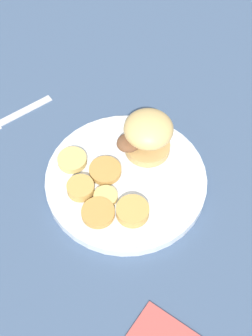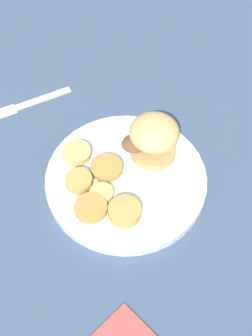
% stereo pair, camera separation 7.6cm
% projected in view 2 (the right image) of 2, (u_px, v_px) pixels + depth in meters
% --- Properties ---
extents(ground_plane, '(4.00, 4.00, 0.00)m').
position_uv_depth(ground_plane, '(126.00, 183.00, 0.79)').
color(ground_plane, '#3D5170').
extents(dinner_plate, '(0.27, 0.27, 0.02)m').
position_uv_depth(dinner_plate, '(126.00, 179.00, 0.79)').
color(dinner_plate, white).
rests_on(dinner_plate, ground_plane).
extents(sandwich, '(0.10, 0.09, 0.08)m').
position_uv_depth(sandwich, '(152.00, 137.00, 0.78)').
color(sandwich, tan).
rests_on(sandwich, dinner_plate).
extents(potato_round_0, '(0.05, 0.05, 0.02)m').
position_uv_depth(potato_round_0, '(125.00, 212.00, 0.73)').
color(potato_round_0, tan).
rests_on(potato_round_0, dinner_plate).
extents(potato_round_1, '(0.05, 0.05, 0.01)m').
position_uv_depth(potato_round_1, '(107.00, 167.00, 0.78)').
color(potato_round_1, '#BC8942').
rests_on(potato_round_1, dinner_plate).
extents(potato_round_2, '(0.04, 0.04, 0.02)m').
position_uv_depth(potato_round_2, '(79.00, 181.00, 0.76)').
color(potato_round_2, tan).
rests_on(potato_round_2, dinner_plate).
extents(potato_round_3, '(0.04, 0.04, 0.01)m').
position_uv_depth(potato_round_3, '(102.00, 193.00, 0.76)').
color(potato_round_3, '#DBB766').
rests_on(potato_round_3, dinner_plate).
extents(potato_round_4, '(0.05, 0.05, 0.01)m').
position_uv_depth(potato_round_4, '(77.00, 153.00, 0.80)').
color(potato_round_4, '#DBB766').
rests_on(potato_round_4, dinner_plate).
extents(potato_round_5, '(0.05, 0.05, 0.01)m').
position_uv_depth(potato_round_5, '(91.00, 208.00, 0.74)').
color(potato_round_5, '#BC8942').
rests_on(potato_round_5, dinner_plate).
extents(fork, '(0.12, 0.14, 0.00)m').
position_uv_depth(fork, '(29.00, 103.00, 0.90)').
color(fork, silver).
rests_on(fork, ground_plane).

